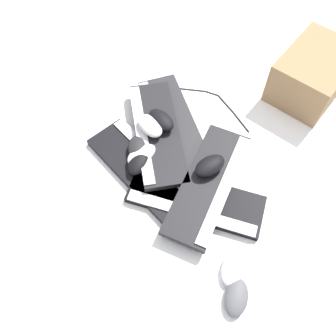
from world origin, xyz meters
The scene contains 16 objects.
ground_plane centered at (0.00, 0.00, 0.00)m, with size 3.20×3.20×0.00m, color white.
keyboard_0 centered at (0.22, 0.06, 0.01)m, with size 0.46×0.33×0.03m.
keyboard_1 centered at (0.01, 0.12, 0.01)m, with size 0.39×0.44×0.03m.
keyboard_2 centered at (-0.08, -0.07, 0.01)m, with size 0.21×0.46×0.03m.
keyboard_3 centered at (-0.03, -0.10, 0.04)m, with size 0.46×0.26×0.03m.
keyboard_4 centered at (0.14, 0.10, 0.04)m, with size 0.46×0.29×0.03m.
mouse_0 centered at (0.14, 0.12, 0.08)m, with size 0.11×0.07×0.04m, color silver.
mouse_1 centered at (0.04, 0.13, 0.05)m, with size 0.11×0.07×0.04m, color silver.
mouse_2 centered at (-0.28, -0.20, 0.02)m, with size 0.11×0.07×0.04m, color silver.
mouse_3 centered at (0.17, 0.09, 0.08)m, with size 0.11×0.07×0.04m, color black.
mouse_4 centered at (-0.37, -0.22, 0.02)m, with size 0.11×0.07×0.04m, color #4C4C51.
mouse_5 centered at (0.06, 0.15, 0.05)m, with size 0.11×0.07×0.04m, color black.
mouse_6 centered at (0.02, -0.10, 0.08)m, with size 0.11×0.07×0.04m, color black.
mouse_7 centered at (0.01, 0.14, 0.05)m, with size 0.11×0.07×0.04m, color black.
cable_0 centered at (0.31, -0.02, 0.00)m, with size 0.28×0.34×0.01m.
cardboard_box centered at (0.47, -0.43, 0.09)m, with size 0.30×0.22×0.17m, color olive.
Camera 1 is at (-0.61, -0.07, 1.12)m, focal length 40.00 mm.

